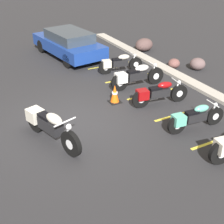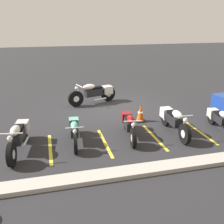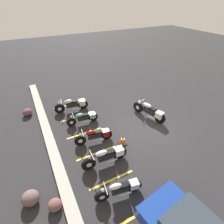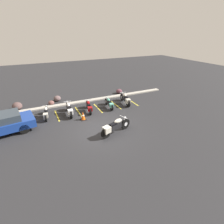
# 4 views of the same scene
# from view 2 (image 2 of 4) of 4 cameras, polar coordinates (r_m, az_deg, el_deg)

# --- Properties ---
(ground) EXTENTS (60.00, 60.00, 0.00)m
(ground) POSITION_cam_2_polar(r_m,az_deg,el_deg) (11.88, -0.29, 0.99)
(ground) COLOR #262628
(motorcycle_cream_featured) EXTENTS (2.37, 1.01, 0.96)m
(motorcycle_cream_featured) POSITION_cam_2_polar(r_m,az_deg,el_deg) (12.41, -3.76, 4.21)
(motorcycle_cream_featured) COLOR black
(motorcycle_cream_featured) RESTS_ON ground
(parked_bike_0) EXTENTS (0.65, 1.96, 0.77)m
(parked_bike_0) POSITION_cam_2_polar(r_m,az_deg,el_deg) (10.11, 22.40, -1.44)
(parked_bike_0) COLOR black
(parked_bike_0) RESTS_ON ground
(parked_bike_1) EXTENTS (0.63, 2.25, 0.88)m
(parked_bike_1) POSITION_cam_2_polar(r_m,az_deg,el_deg) (9.37, 13.21, -1.65)
(parked_bike_1) COLOR black
(parked_bike_1) RESTS_ON ground
(parked_bike_2) EXTENTS (0.67, 2.07, 0.82)m
(parked_bike_2) POSITION_cam_2_polar(r_m,az_deg,el_deg) (8.87, 3.74, -2.62)
(parked_bike_2) COLOR black
(parked_bike_2) RESTS_ON ground
(parked_bike_3) EXTENTS (0.55, 1.96, 0.77)m
(parked_bike_3) POSITION_cam_2_polar(r_m,az_deg,el_deg) (8.53, -8.17, -3.91)
(parked_bike_3) COLOR black
(parked_bike_3) RESTS_ON ground
(parked_bike_4) EXTENTS (0.72, 2.26, 0.89)m
(parked_bike_4) POSITION_cam_2_polar(r_m,az_deg,el_deg) (8.36, -19.68, -4.91)
(parked_bike_4) COLOR black
(parked_bike_4) RESTS_ON ground
(concrete_curb) EXTENTS (18.00, 0.50, 0.12)m
(concrete_curb) POSITION_cam_2_polar(r_m,az_deg,el_deg) (7.21, 10.36, -11.82)
(concrete_curb) COLOR #A8A399
(concrete_curb) RESTS_ON ground
(traffic_cone) EXTENTS (0.40, 0.40, 0.65)m
(traffic_cone) POSITION_cam_2_polar(r_m,az_deg,el_deg) (10.24, 6.22, -0.37)
(traffic_cone) COLOR black
(traffic_cone) RESTS_ON ground
(stall_line_1) EXTENTS (0.10, 2.10, 0.00)m
(stall_line_1) POSITION_cam_2_polar(r_m,az_deg,el_deg) (9.81, 18.60, -4.16)
(stall_line_1) COLOR gold
(stall_line_1) RESTS_ON ground
(stall_line_2) EXTENTS (0.10, 2.10, 0.00)m
(stall_line_2) POSITION_cam_2_polar(r_m,az_deg,el_deg) (9.03, 9.25, -5.43)
(stall_line_2) COLOR gold
(stall_line_2) RESTS_ON ground
(stall_line_3) EXTENTS (0.10, 2.10, 0.00)m
(stall_line_3) POSITION_cam_2_polar(r_m,az_deg,el_deg) (8.53, -1.56, -6.70)
(stall_line_3) COLOR gold
(stall_line_3) RESTS_ON ground
(stall_line_4) EXTENTS (0.10, 2.10, 0.00)m
(stall_line_4) POSITION_cam_2_polar(r_m,az_deg,el_deg) (8.37, -13.29, -7.81)
(stall_line_4) COLOR gold
(stall_line_4) RESTS_ON ground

